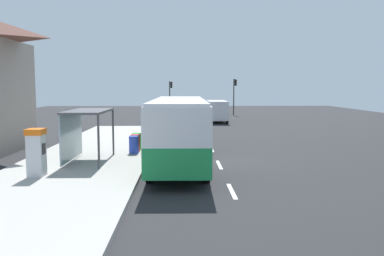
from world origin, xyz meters
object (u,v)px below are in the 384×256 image
(ticket_machine, at_px, (36,152))
(sedan_near, at_px, (208,108))
(traffic_light_far_side, at_px, (170,92))
(bus_shelter, at_px, (82,122))
(recycling_bin_green, at_px, (137,141))
(sedan_far, at_px, (211,110))
(traffic_light_near_side, at_px, (235,91))
(white_van, at_px, (217,110))
(bus, at_px, (179,127))
(recycling_bin_blue, at_px, (134,145))
(recycling_bin_red, at_px, (135,143))

(ticket_machine, bearing_deg, sedan_near, 76.96)
(traffic_light_far_side, bearing_deg, bus_shelter, -95.40)
(recycling_bin_green, distance_m, bus_shelter, 4.49)
(sedan_far, height_order, traffic_light_near_side, traffic_light_near_side)
(white_van, xyz_separation_m, sedan_near, (0.10, 15.38, -0.55))
(sedan_far, height_order, recycling_bin_green, sedan_far)
(traffic_light_far_side, bearing_deg, white_van, -65.37)
(bus, xyz_separation_m, ticket_machine, (-5.77, -3.19, -0.67))
(ticket_machine, height_order, traffic_light_near_side, traffic_light_near_side)
(sedan_near, xyz_separation_m, ticket_machine, (-9.78, -42.24, 0.38))
(ticket_machine, bearing_deg, white_van, 70.17)
(recycling_bin_blue, distance_m, traffic_light_far_side, 32.99)
(sedan_far, height_order, bus_shelter, bus_shelter)
(sedan_far, distance_m, bus_shelter, 33.81)
(bus, relative_size, traffic_light_far_side, 2.43)
(ticket_machine, relative_size, traffic_light_far_side, 0.43)
(white_van, relative_size, traffic_light_far_side, 1.15)
(white_van, height_order, traffic_light_near_side, traffic_light_near_side)
(white_van, xyz_separation_m, traffic_light_near_side, (3.30, 10.75, 1.89))
(bus, relative_size, sedan_far, 2.47)
(recycling_bin_blue, height_order, traffic_light_near_side, traffic_light_near_side)
(recycling_bin_blue, relative_size, recycling_bin_red, 1.00)
(bus, xyz_separation_m, white_van, (3.91, 23.67, -0.50))
(traffic_light_far_side, bearing_deg, recycling_bin_red, -91.97)
(bus, xyz_separation_m, traffic_light_far_side, (-1.38, 35.22, 1.20))
(recycling_bin_green, height_order, traffic_light_far_side, traffic_light_far_side)
(white_van, height_order, sedan_far, white_van)
(white_van, relative_size, recycling_bin_blue, 5.48)
(ticket_machine, distance_m, bus_shelter, 3.58)
(white_van, distance_m, bus_shelter, 25.10)
(sedan_near, height_order, sedan_far, same)
(sedan_near, bearing_deg, bus, -95.86)
(recycling_bin_red, bearing_deg, ticket_machine, -117.80)
(white_van, relative_size, traffic_light_near_side, 1.07)
(recycling_bin_red, height_order, traffic_light_far_side, traffic_light_far_side)
(sedan_near, relative_size, bus_shelter, 1.11)
(sedan_near, xyz_separation_m, traffic_light_near_side, (3.20, -4.63, 2.44))
(traffic_light_near_side, bearing_deg, sedan_near, 124.67)
(sedan_far, xyz_separation_m, bus_shelter, (-8.71, -32.65, 1.31))
(recycling_bin_red, bearing_deg, bus_shelter, -127.02)
(recycling_bin_blue, bearing_deg, traffic_light_far_side, 88.08)
(sedan_near, distance_m, traffic_light_far_side, 6.99)
(traffic_light_near_side, bearing_deg, recycling_bin_green, -107.55)
(sedan_near, height_order, traffic_light_far_side, traffic_light_far_side)
(sedan_far, xyz_separation_m, ticket_machine, (-9.78, -35.94, 0.38))
(recycling_bin_blue, xyz_separation_m, recycling_bin_red, (0.00, 0.70, 0.00))
(recycling_bin_red, bearing_deg, traffic_light_near_side, 72.82)
(recycling_bin_green, relative_size, traffic_light_far_side, 0.21)
(sedan_far, relative_size, recycling_bin_red, 4.69)
(sedan_far, bearing_deg, recycling_bin_green, -102.62)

